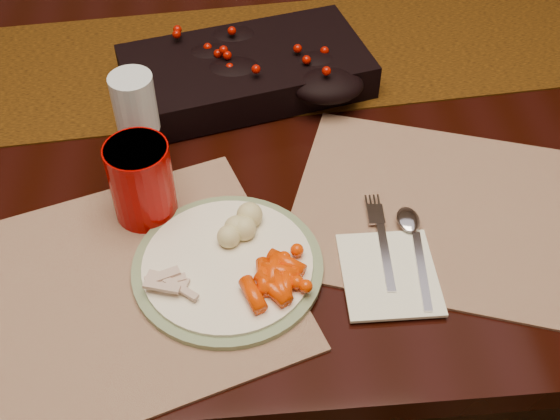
{
  "coord_description": "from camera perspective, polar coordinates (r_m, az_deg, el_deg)",
  "views": [
    {
      "loc": [
        -0.02,
        -0.85,
        1.45
      ],
      "look_at": [
        0.03,
        -0.25,
        0.8
      ],
      "focal_mm": 45.0,
      "sensor_mm": 36.0,
      "label": 1
    }
  ],
  "objects": [
    {
      "name": "table_runner",
      "position": [
        1.23,
        -5.22,
        11.95
      ],
      "size": [
        1.64,
        0.46,
        0.0
      ],
      "primitive_type": "cube",
      "rotation": [
        0.0,
        0.0,
        0.08
      ],
      "color": "#522F0E",
      "rests_on": "dining_table"
    },
    {
      "name": "baby_carrots",
      "position": [
        0.85,
        -1.27,
        -5.92
      ],
      "size": [
        0.13,
        0.12,
        0.02
      ],
      "primitive_type": null,
      "rotation": [
        0.0,
        0.0,
        0.33
      ],
      "color": "#E43700",
      "rests_on": "dinner_plate"
    },
    {
      "name": "wine_glass",
      "position": [
        0.98,
        -11.4,
        6.7
      ],
      "size": [
        0.07,
        0.07,
        0.16
      ],
      "primitive_type": null,
      "rotation": [
        0.0,
        0.0,
        0.22
      ],
      "color": "silver",
      "rests_on": "dining_table"
    },
    {
      "name": "turkey_shreds",
      "position": [
        0.86,
        -9.0,
        -5.64
      ],
      "size": [
        0.08,
        0.08,
        0.02
      ],
      "primitive_type": null,
      "rotation": [
        0.0,
        0.0,
        -0.37
      ],
      "color": "tan",
      "rests_on": "dinner_plate"
    },
    {
      "name": "centerpiece",
      "position": [
        1.14,
        -2.81,
        11.58
      ],
      "size": [
        0.42,
        0.28,
        0.08
      ],
      "primitive_type": null,
      "rotation": [
        0.0,
        0.0,
        0.24
      ],
      "color": "black",
      "rests_on": "table_runner"
    },
    {
      "name": "fork",
      "position": [
        0.92,
        8.37,
        -2.82
      ],
      "size": [
        0.03,
        0.15,
        0.0
      ],
      "primitive_type": null,
      "rotation": [
        0.0,
        0.0,
        -0.05
      ],
      "color": "silver",
      "rests_on": "napkin"
    },
    {
      "name": "dinner_plate",
      "position": [
        0.89,
        -4.27,
        -4.53
      ],
      "size": [
        0.26,
        0.26,
        0.01
      ],
      "primitive_type": "cylinder",
      "rotation": [
        0.0,
        0.0,
        0.07
      ],
      "color": "white",
      "rests_on": "placemat_main"
    },
    {
      "name": "red_cup",
      "position": [
        0.93,
        -11.19,
        2.31
      ],
      "size": [
        0.1,
        0.1,
        0.11
      ],
      "primitive_type": "cylinder",
      "rotation": [
        0.0,
        0.0,
        -0.19
      ],
      "color": "#960200",
      "rests_on": "placemat_main"
    },
    {
      "name": "floor",
      "position": [
        1.69,
        -1.63,
        -12.64
      ],
      "size": [
        5.0,
        5.0,
        0.0
      ],
      "primitive_type": "plane",
      "color": "black",
      "rests_on": "ground"
    },
    {
      "name": "napkin",
      "position": [
        0.89,
        8.85,
        -5.16
      ],
      "size": [
        0.12,
        0.14,
        0.0
      ],
      "primitive_type": "cube",
      "rotation": [
        0.0,
        0.0,
        -0.01
      ],
      "color": "white",
      "rests_on": "placemat_main"
    },
    {
      "name": "placemat_main",
      "position": [
        0.99,
        14.38,
        -0.25
      ],
      "size": [
        0.53,
        0.45,
        0.0
      ],
      "primitive_type": "cube",
      "rotation": [
        0.0,
        0.0,
        -0.33
      ],
      "color": "#826149",
      "rests_on": "dining_table"
    },
    {
      "name": "placemat_second",
      "position": [
        0.89,
        -15.31,
        -7.19
      ],
      "size": [
        0.57,
        0.49,
        0.0
      ],
      "primitive_type": "cube",
      "rotation": [
        0.0,
        0.0,
        0.32
      ],
      "color": "brown",
      "rests_on": "dining_table"
    },
    {
      "name": "dining_table",
      "position": [
        1.38,
        -1.96,
        -4.69
      ],
      "size": [
        1.8,
        1.0,
        0.75
      ],
      "primitive_type": "cube",
      "color": "black",
      "rests_on": "floor"
    },
    {
      "name": "mashed_potatoes",
      "position": [
        0.89,
        -3.34,
        -0.97
      ],
      "size": [
        0.09,
        0.08,
        0.04
      ],
      "primitive_type": null,
      "rotation": [
        0.0,
        0.0,
        0.06
      ],
      "color": "beige",
      "rests_on": "dinner_plate"
    },
    {
      "name": "spoon",
      "position": [
        0.91,
        11.1,
        -3.51
      ],
      "size": [
        0.05,
        0.16,
        0.0
      ],
      "primitive_type": null,
      "rotation": [
        0.0,
        0.0,
        -0.1
      ],
      "color": "silver",
      "rests_on": "napkin"
    }
  ]
}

